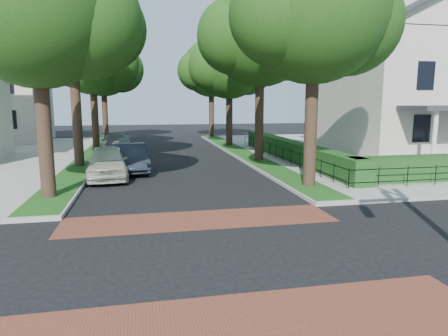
% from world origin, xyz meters
% --- Properties ---
extents(ground, '(120.00, 120.00, 0.00)m').
position_xyz_m(ground, '(0.00, 0.00, 0.00)').
color(ground, black).
rests_on(ground, ground).
extents(sidewalk_ne, '(30.00, 30.00, 0.15)m').
position_xyz_m(sidewalk_ne, '(19.50, 19.00, 0.07)').
color(sidewalk_ne, gray).
rests_on(sidewalk_ne, ground).
extents(crosswalk_far, '(9.00, 2.20, 0.01)m').
position_xyz_m(crosswalk_far, '(0.00, 3.20, 0.01)').
color(crosswalk_far, brown).
rests_on(crosswalk_far, ground).
extents(crosswalk_near, '(9.00, 2.20, 0.01)m').
position_xyz_m(crosswalk_near, '(0.00, -3.20, 0.01)').
color(crosswalk_near, brown).
rests_on(crosswalk_near, ground).
extents(grass_strip_ne, '(1.60, 29.80, 0.02)m').
position_xyz_m(grass_strip_ne, '(5.40, 19.10, 0.16)').
color(grass_strip_ne, '#174814').
rests_on(grass_strip_ne, sidewalk_ne).
extents(grass_strip_nw, '(1.60, 29.80, 0.02)m').
position_xyz_m(grass_strip_nw, '(-5.40, 19.10, 0.16)').
color(grass_strip_nw, '#174814').
rests_on(grass_strip_nw, sidewalk_nw).
extents(tree_right_near, '(7.75, 6.67, 10.66)m').
position_xyz_m(tree_right_near, '(5.60, 7.24, 7.63)').
color(tree_right_near, black).
rests_on(tree_right_near, sidewalk_ne).
extents(tree_right_mid, '(8.25, 7.09, 11.22)m').
position_xyz_m(tree_right_mid, '(5.61, 15.25, 7.99)').
color(tree_right_mid, black).
rests_on(tree_right_mid, sidewalk_ne).
extents(tree_right_far, '(7.25, 6.23, 9.74)m').
position_xyz_m(tree_right_far, '(5.60, 24.22, 6.91)').
color(tree_right_far, black).
rests_on(tree_right_far, sidewalk_ne).
extents(tree_right_back, '(7.50, 6.45, 10.20)m').
position_xyz_m(tree_right_back, '(5.60, 33.23, 7.27)').
color(tree_right_back, black).
rests_on(tree_right_back, sidewalk_ne).
extents(tree_left_near, '(7.50, 6.45, 10.20)m').
position_xyz_m(tree_left_near, '(-5.40, 7.23, 7.27)').
color(tree_left_near, black).
rests_on(tree_left_near, sidewalk_nw).
extents(tree_left_mid, '(8.00, 6.88, 11.48)m').
position_xyz_m(tree_left_mid, '(-5.39, 15.24, 8.34)').
color(tree_left_mid, black).
rests_on(tree_left_mid, sidewalk_nw).
extents(tree_left_far, '(7.00, 6.02, 9.86)m').
position_xyz_m(tree_left_far, '(-5.40, 24.22, 7.12)').
color(tree_left_far, black).
rests_on(tree_left_far, sidewalk_nw).
extents(tree_left_back, '(7.75, 6.66, 10.44)m').
position_xyz_m(tree_left_back, '(-5.40, 33.24, 7.41)').
color(tree_left_back, black).
rests_on(tree_left_back, sidewalk_nw).
extents(hedge_main_road, '(1.00, 18.00, 1.20)m').
position_xyz_m(hedge_main_road, '(7.70, 15.00, 0.75)').
color(hedge_main_road, '#1B3B14').
rests_on(hedge_main_road, sidewalk_ne).
extents(fence_main_road, '(0.06, 18.00, 0.90)m').
position_xyz_m(fence_main_road, '(6.90, 15.00, 0.60)').
color(fence_main_road, black).
rests_on(fence_main_road, sidewalk_ne).
extents(house_victorian, '(13.00, 13.05, 12.48)m').
position_xyz_m(house_victorian, '(17.51, 15.92, 6.02)').
color(house_victorian, beige).
rests_on(house_victorian, sidewalk_ne).
extents(parked_car_front, '(2.32, 5.07, 1.68)m').
position_xyz_m(parked_car_front, '(-3.60, 11.32, 0.84)').
color(parked_car_front, beige).
rests_on(parked_car_front, ground).
extents(parked_car_middle, '(2.11, 4.88, 1.56)m').
position_xyz_m(parked_car_middle, '(-2.46, 13.12, 0.78)').
color(parked_car_middle, '#202530').
rests_on(parked_car_middle, ground).
extents(parked_car_rear, '(2.92, 5.66, 1.57)m').
position_xyz_m(parked_car_rear, '(-3.60, 19.91, 0.78)').
color(parked_car_rear, slate).
rests_on(parked_car_rear, ground).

